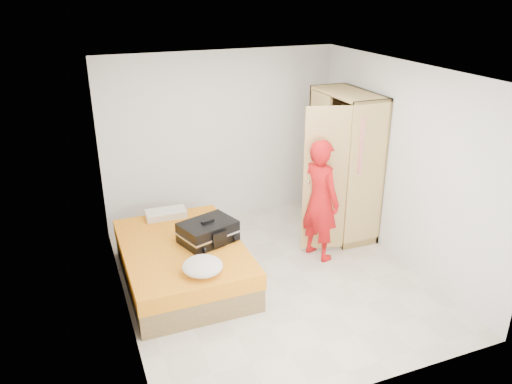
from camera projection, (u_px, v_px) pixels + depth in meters
name	position (u px, v px, depth m)	size (l,w,h in m)	color
room	(274.00, 184.00, 5.83)	(4.00, 4.02, 2.60)	beige
bed	(183.00, 262.00, 6.22)	(1.42, 2.02, 0.50)	olive
wardrobe	(342.00, 169.00, 7.18)	(1.15, 1.20, 2.10)	#DFBA6C
person	(320.00, 200.00, 6.56)	(0.60, 0.40, 1.66)	red
suitcase	(208.00, 232.00, 6.16)	(0.79, 0.67, 0.29)	black
round_cushion	(203.00, 266.00, 5.49)	(0.45, 0.45, 0.17)	beige
pillow	(166.00, 214.00, 6.83)	(0.54, 0.28, 0.10)	beige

